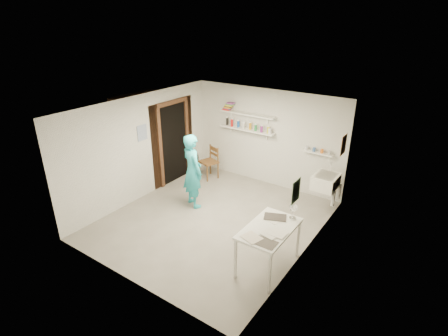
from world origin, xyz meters
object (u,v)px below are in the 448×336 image
Objects in this scene: man at (193,171)px; wooden_chair at (209,162)px; wall_clock at (195,155)px; desk_lamp at (293,207)px; belfast_sink at (326,181)px; work_table at (268,247)px.

wooden_chair is at bearing -43.38° from man.
wall_clock reaches higher than desk_lamp.
belfast_sink is at bearing 48.78° from wall_clock.
belfast_sink is at bearing -126.83° from man.
man is at bearing 169.51° from desk_lamp.
work_table is at bearing -18.15° from wooden_chair.
man is 2.61m from work_table.
man is 1.44× the size of work_table.
belfast_sink reaches higher than work_table.
man reaches higher than desk_lamp.
wooden_chair is (-0.58, 1.36, -0.39)m from man.
belfast_sink is 1.99× the size of wall_clock.
man reaches higher than wooden_chair.
man is 1.53m from wooden_chair.
wooden_chair reaches higher than work_table.
work_table is (-0.11, -2.37, -0.31)m from belfast_sink.
belfast_sink is 2.89m from wall_clock.
desk_lamp reaches higher than belfast_sink.
wall_clock reaches higher than belfast_sink.
wall_clock is at bearing 155.18° from work_table.
belfast_sink is 2.88m from man.
man is (-2.50, -1.43, 0.14)m from belfast_sink.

